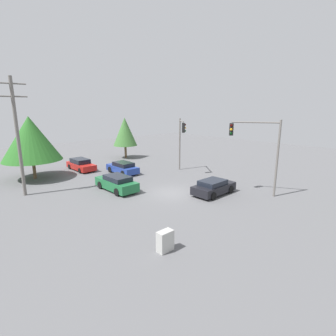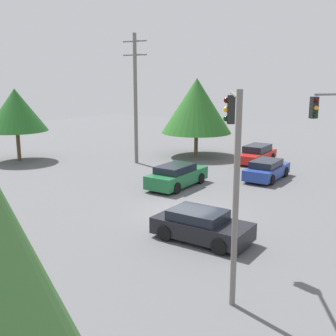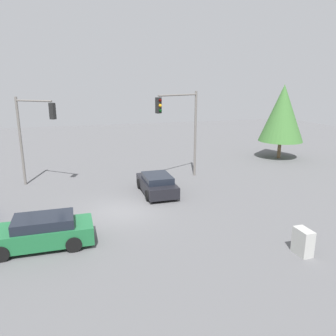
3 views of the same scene
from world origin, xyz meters
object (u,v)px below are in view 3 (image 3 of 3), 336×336
object	(u,v)px
traffic_signal_main	(33,127)
electrical_cabinet	(303,242)
traffic_signal_cross	(182,120)
sedan_green	(40,232)
sedan_dark	(157,184)

from	to	relation	value
traffic_signal_main	electrical_cabinet	xyz separation A→B (m)	(13.29, 11.59, -3.65)
traffic_signal_main	traffic_signal_cross	distance (m)	10.31
sedan_green	sedan_dark	bearing A→B (deg)	-50.63
electrical_cabinet	traffic_signal_cross	bearing A→B (deg)	-173.58
sedan_dark	sedan_green	bearing A→B (deg)	-140.63
sedan_green	traffic_signal_main	world-z (taller)	traffic_signal_main
sedan_dark	traffic_signal_cross	bearing A→B (deg)	44.77
traffic_signal_main	traffic_signal_cross	bearing A→B (deg)	31.95
sedan_dark	traffic_signal_main	xyz separation A→B (m)	(-3.80, -7.64, 3.57)
traffic_signal_main	sedan_green	bearing A→B (deg)	-46.27
traffic_signal_cross	electrical_cabinet	distance (m)	12.75
traffic_signal_main	electrical_cabinet	distance (m)	18.01
sedan_green	traffic_signal_main	distance (m)	10.07
traffic_signal_cross	electrical_cabinet	world-z (taller)	traffic_signal_cross
traffic_signal_cross	electrical_cabinet	bearing A→B (deg)	67.86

